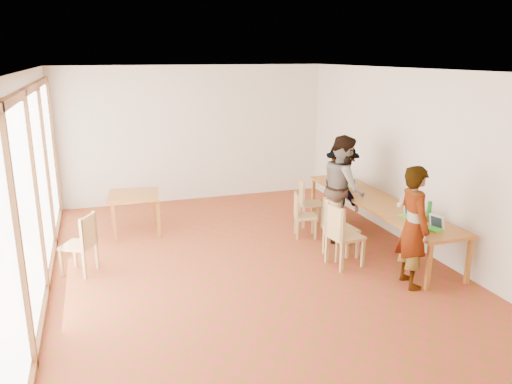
# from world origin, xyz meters

# --- Properties ---
(ground) EXTENTS (8.00, 8.00, 0.00)m
(ground) POSITION_xyz_m (0.00, 0.00, 0.00)
(ground) COLOR #A03C26
(ground) RESTS_ON ground
(wall_back) EXTENTS (6.00, 0.10, 3.00)m
(wall_back) POSITION_xyz_m (0.00, 4.00, 1.50)
(wall_back) COLOR beige
(wall_back) RESTS_ON ground
(wall_front) EXTENTS (6.00, 0.10, 3.00)m
(wall_front) POSITION_xyz_m (0.00, -4.00, 1.50)
(wall_front) COLOR beige
(wall_front) RESTS_ON ground
(wall_right) EXTENTS (0.10, 8.00, 3.00)m
(wall_right) POSITION_xyz_m (3.00, 0.00, 1.50)
(wall_right) COLOR beige
(wall_right) RESTS_ON ground
(window_wall) EXTENTS (0.10, 8.00, 3.00)m
(window_wall) POSITION_xyz_m (-2.96, 0.00, 1.50)
(window_wall) COLOR white
(window_wall) RESTS_ON ground
(ceiling) EXTENTS (6.00, 8.00, 0.04)m
(ceiling) POSITION_xyz_m (0.00, 0.00, 3.02)
(ceiling) COLOR white
(ceiling) RESTS_ON wall_back
(communal_table) EXTENTS (0.80, 4.00, 0.75)m
(communal_table) POSITION_xyz_m (2.50, 0.33, 0.70)
(communal_table) COLOR #AF7027
(communal_table) RESTS_ON ground
(side_table) EXTENTS (0.90, 0.90, 0.75)m
(side_table) POSITION_xyz_m (-1.54, 2.09, 0.67)
(side_table) COLOR #AF7027
(side_table) RESTS_ON ground
(chair_near) EXTENTS (0.53, 0.53, 0.54)m
(chair_near) POSITION_xyz_m (1.36, -0.47, 0.62)
(chair_near) COLOR tan
(chair_near) RESTS_ON ground
(chair_mid) EXTENTS (0.50, 0.50, 0.52)m
(chair_mid) POSITION_xyz_m (1.47, -0.13, 0.60)
(chair_mid) COLOR tan
(chair_mid) RESTS_ON ground
(chair_far) EXTENTS (0.47, 0.47, 0.43)m
(chair_far) POSITION_xyz_m (1.30, 0.93, 0.50)
(chair_far) COLOR tan
(chair_far) RESTS_ON ground
(chair_empty) EXTENTS (0.50, 0.50, 0.48)m
(chair_empty) POSITION_xyz_m (1.66, 1.49, 0.55)
(chair_empty) COLOR tan
(chair_empty) RESTS_ON ground
(chair_spare) EXTENTS (0.59, 0.59, 0.50)m
(chair_spare) POSITION_xyz_m (-2.41, 0.48, 0.57)
(chair_spare) COLOR tan
(chair_spare) RESTS_ON ground
(person_near) EXTENTS (0.50, 0.69, 1.76)m
(person_near) POSITION_xyz_m (2.03, -1.37, 0.88)
(person_near) COLOR gray
(person_near) RESTS_ON ground
(person_mid) EXTENTS (0.95, 1.08, 1.87)m
(person_mid) POSITION_xyz_m (1.99, 0.66, 0.94)
(person_mid) COLOR gray
(person_mid) RESTS_ON ground
(person_far) EXTENTS (0.64, 1.09, 1.66)m
(person_far) POSITION_xyz_m (2.13, 0.99, 0.83)
(person_far) COLOR gray
(person_far) RESTS_ON ground
(laptop_near) EXTENTS (0.28, 0.30, 0.21)m
(laptop_near) POSITION_xyz_m (2.49, -1.24, 0.81)
(laptop_near) COLOR #4AD032
(laptop_near) RESTS_ON communal_table
(laptop_mid) EXTENTS (0.25, 0.26, 0.18)m
(laptop_mid) POSITION_xyz_m (2.48, -0.60, 0.80)
(laptop_mid) COLOR #4AD032
(laptop_mid) RESTS_ON communal_table
(laptop_far) EXTENTS (0.19, 0.22, 0.18)m
(laptop_far) POSITION_xyz_m (2.53, 1.32, 0.80)
(laptop_far) COLOR #4AD032
(laptop_far) RESTS_ON communal_table
(yellow_mug) EXTENTS (0.16, 0.16, 0.11)m
(yellow_mug) POSITION_xyz_m (2.40, -0.81, 0.80)
(yellow_mug) COLOR yellow
(yellow_mug) RESTS_ON communal_table
(green_bottle) EXTENTS (0.07, 0.07, 0.28)m
(green_bottle) POSITION_xyz_m (2.72, -0.80, 0.89)
(green_bottle) COLOR #1F7524
(green_bottle) RESTS_ON communal_table
(clear_glass) EXTENTS (0.07, 0.07, 0.09)m
(clear_glass) POSITION_xyz_m (2.81, 0.09, 0.80)
(clear_glass) COLOR silver
(clear_glass) RESTS_ON communal_table
(condiment_cup) EXTENTS (0.08, 0.08, 0.06)m
(condiment_cup) POSITION_xyz_m (2.65, -0.10, 0.78)
(condiment_cup) COLOR white
(condiment_cup) RESTS_ON communal_table
(pink_phone) EXTENTS (0.05, 0.10, 0.01)m
(pink_phone) POSITION_xyz_m (2.51, 1.35, 0.76)
(pink_phone) COLOR #D23455
(pink_phone) RESTS_ON communal_table
(black_pouch) EXTENTS (0.16, 0.26, 0.09)m
(black_pouch) POSITION_xyz_m (2.26, -1.16, 0.80)
(black_pouch) COLOR black
(black_pouch) RESTS_ON communal_table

